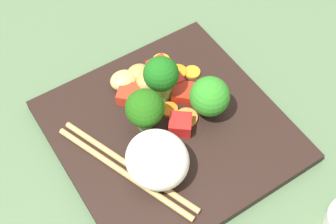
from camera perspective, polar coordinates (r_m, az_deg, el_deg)
The scene contains 21 objects.
ground_plane at distance 64.47cm, azimuth 0.18°, elevation -3.12°, with size 110.00×110.00×2.00cm, color #4D6946.
square_plate at distance 62.97cm, azimuth 0.19°, elevation -2.28°, with size 28.50×28.50×1.54cm, color black.
rice_mound at distance 56.63cm, azimuth -1.30°, elevation -5.74°, with size 8.08×7.58×5.66cm, color white.
broccoli_floret_0 at distance 61.84cm, azimuth -0.81°, elevation 4.39°, with size 4.73×4.73×7.17cm.
broccoli_floret_1 at distance 59.14cm, azimuth -2.83°, elevation 0.37°, with size 4.98×4.98×6.81cm.
broccoli_floret_2 at distance 61.14cm, azimuth 5.04°, elevation 1.85°, with size 5.29×5.29×6.29cm.
carrot_slice_0 at distance 63.60cm, azimuth 0.15°, elevation 0.26°, with size 2.37×2.37×0.55cm, color orange.
carrot_slice_1 at distance 68.84cm, azimuth -0.82°, elevation 6.13°, with size 2.57×2.57×0.66cm, color orange.
carrot_slice_2 at distance 63.16cm, azimuth 2.05°, elevation -0.43°, with size 2.98×2.98×0.47cm, color orange.
carrot_slice_3 at distance 67.64cm, azimuth 1.20°, elevation 4.85°, with size 2.55×2.55×0.54cm, color orange.
carrot_slice_4 at distance 67.76cm, azimuth 2.94°, elevation 4.81°, with size 2.31×2.31×0.41cm, color orange.
carrot_slice_5 at distance 64.28cm, azimuth -2.01°, elevation 1.20°, with size 2.82×2.82×0.72cm, color orange.
pepper_chunk_0 at distance 61.35cm, azimuth 1.48°, elevation -1.52°, with size 2.89×2.77×2.11cm, color red.
pepper_chunk_1 at distance 65.71cm, azimuth 0.78°, elevation 3.65°, with size 2.40×1.85×1.75cm, color red.
pepper_chunk_2 at distance 64.56cm, azimuth -4.62°, elevation 2.11°, with size 2.96×3.17×1.76cm, color red.
pepper_chunk_3 at distance 64.71cm, azimuth 1.91°, elevation 2.35°, with size 3.01×3.09×1.57cm, color red.
pepper_chunk_4 at distance 66.99cm, azimuth -1.02°, elevation 5.25°, with size 2.85×2.97×2.13cm, color red.
chicken_piece_0 at distance 66.69cm, azimuth -3.62°, elevation 4.68°, with size 3.47×3.02×1.95cm, color tan.
chicken_piece_2 at distance 65.82cm, azimuth -5.38°, elevation 3.82°, with size 3.80×3.28×2.29cm, color tan.
chicken_piece_3 at distance 65.23cm, azimuth -2.56°, elevation 3.71°, with size 3.74×3.03×2.69cm, color #AE8D4A.
chopstick_pair at distance 59.00cm, azimuth -5.02°, elevation -6.86°, with size 20.10×9.52×0.76cm.
Camera 1 is at (28.49, -18.39, 53.83)cm, focal length 50.55 mm.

